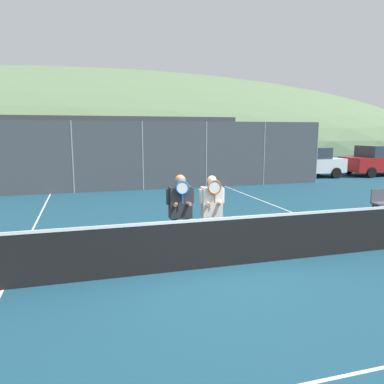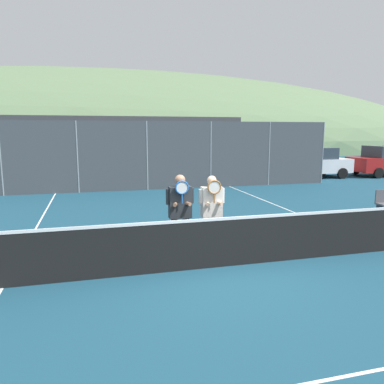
# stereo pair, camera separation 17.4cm
# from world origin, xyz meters

# --- Properties ---
(ground_plane) EXTENTS (120.00, 120.00, 0.00)m
(ground_plane) POSITION_xyz_m (0.00, 0.00, 0.00)
(ground_plane) COLOR navy
(hill_distant) EXTENTS (120.51, 66.95, 23.43)m
(hill_distant) POSITION_xyz_m (0.00, 58.26, 0.00)
(hill_distant) COLOR #5B7551
(hill_distant) RESTS_ON ground_plane
(clubhouse_building) EXTENTS (13.21, 5.50, 3.43)m
(clubhouse_building) POSITION_xyz_m (-0.52, 16.76, 1.74)
(clubhouse_building) COLOR tan
(clubhouse_building) RESTS_ON ground_plane
(fence_back) EXTENTS (17.98, 0.06, 3.07)m
(fence_back) POSITION_xyz_m (0.00, 10.06, 1.54)
(fence_back) COLOR gray
(fence_back) RESTS_ON ground_plane
(tennis_net) EXTENTS (10.63, 0.09, 1.09)m
(tennis_net) POSITION_xyz_m (0.00, 0.00, 0.51)
(tennis_net) COLOR gray
(tennis_net) RESTS_ON ground_plane
(court_line_left_sideline) EXTENTS (0.05, 16.00, 0.01)m
(court_line_left_sideline) POSITION_xyz_m (-3.95, 3.00, 0.00)
(court_line_left_sideline) COLOR white
(court_line_left_sideline) RESTS_ON ground_plane
(court_line_right_sideline) EXTENTS (0.05, 16.00, 0.01)m
(court_line_right_sideline) POSITION_xyz_m (3.95, 3.00, 0.00)
(court_line_right_sideline) COLOR white
(court_line_right_sideline) RESTS_ON ground_plane
(court_line_service_near) EXTENTS (7.90, 0.05, 0.01)m
(court_line_service_near) POSITION_xyz_m (0.00, -3.50, 0.00)
(court_line_service_near) COLOR white
(court_line_service_near) RESTS_ON ground_plane
(player_leftmost) EXTENTS (0.60, 0.34, 1.75)m
(player_leftmost) POSITION_xyz_m (-0.65, 0.82, 1.05)
(player_leftmost) COLOR #232838
(player_leftmost) RESTS_ON ground_plane
(player_center_left) EXTENTS (0.57, 0.34, 1.71)m
(player_center_left) POSITION_xyz_m (0.05, 0.83, 1.01)
(player_center_left) COLOR white
(player_center_left) RESTS_ON ground_plane
(car_far_left) EXTENTS (4.78, 2.05, 1.70)m
(car_far_left) POSITION_xyz_m (-5.60, 12.17, 0.88)
(car_far_left) COLOR black
(car_far_left) RESTS_ON ground_plane
(car_left_of_center) EXTENTS (4.70, 2.09, 1.83)m
(car_left_of_center) POSITION_xyz_m (-0.36, 12.07, 0.93)
(car_left_of_center) COLOR silver
(car_left_of_center) RESTS_ON ground_plane
(car_center) EXTENTS (4.60, 1.95, 1.69)m
(car_center) POSITION_xyz_m (4.80, 11.98, 0.87)
(car_center) COLOR slate
(car_center) RESTS_ON ground_plane
(car_right_of_center) EXTENTS (4.23, 1.99, 1.71)m
(car_right_of_center) POSITION_xyz_m (9.71, 12.14, 0.88)
(car_right_of_center) COLOR silver
(car_right_of_center) RESTS_ON ground_plane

